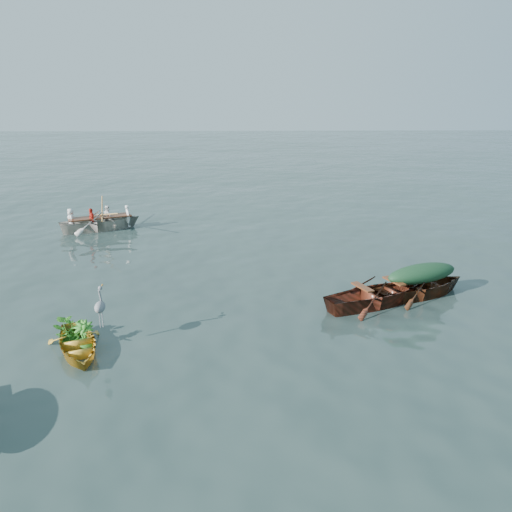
{
  "coord_description": "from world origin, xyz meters",
  "views": [
    {
      "loc": [
        -0.26,
        -11.47,
        5.25
      ],
      "look_at": [
        0.25,
        3.32,
        0.5
      ],
      "focal_mm": 35.0,
      "sensor_mm": 36.0,
      "label": 1
    }
  ],
  "objects_px": {
    "yellow_dinghy": "(78,352)",
    "rowed_boat": "(101,230)",
    "green_tarp_boat": "(419,296)",
    "heron": "(100,312)",
    "open_wooden_boat": "(377,305)"
  },
  "relations": [
    {
      "from": "rowed_boat",
      "to": "heron",
      "type": "distance_m",
      "value": 10.4
    },
    {
      "from": "open_wooden_boat",
      "to": "yellow_dinghy",
      "type": "bearing_deg",
      "value": 84.63
    },
    {
      "from": "rowed_boat",
      "to": "heron",
      "type": "xyz_separation_m",
      "value": [
        2.65,
        -10.03,
        0.8
      ]
    },
    {
      "from": "open_wooden_boat",
      "to": "rowed_boat",
      "type": "bearing_deg",
      "value": 26.03
    },
    {
      "from": "yellow_dinghy",
      "to": "green_tarp_boat",
      "type": "bearing_deg",
      "value": -5.16
    },
    {
      "from": "green_tarp_boat",
      "to": "open_wooden_boat",
      "type": "height_order",
      "value": "open_wooden_boat"
    },
    {
      "from": "green_tarp_boat",
      "to": "heron",
      "type": "bearing_deg",
      "value": 85.73
    },
    {
      "from": "heron",
      "to": "green_tarp_boat",
      "type": "bearing_deg",
      "value": -5.84
    },
    {
      "from": "yellow_dinghy",
      "to": "open_wooden_boat",
      "type": "distance_m",
      "value": 7.47
    },
    {
      "from": "green_tarp_boat",
      "to": "rowed_boat",
      "type": "xyz_separation_m",
      "value": [
        -10.61,
        7.46,
        0.0
      ]
    },
    {
      "from": "green_tarp_boat",
      "to": "rowed_boat",
      "type": "bearing_deg",
      "value": 32.77
    },
    {
      "from": "open_wooden_boat",
      "to": "rowed_boat",
      "type": "xyz_separation_m",
      "value": [
        -9.28,
        8.0,
        0.0
      ]
    },
    {
      "from": "rowed_boat",
      "to": "yellow_dinghy",
      "type": "bearing_deg",
      "value": 168.51
    },
    {
      "from": "green_tarp_boat",
      "to": "heron",
      "type": "relative_size",
      "value": 4.38
    },
    {
      "from": "yellow_dinghy",
      "to": "rowed_boat",
      "type": "relative_size",
      "value": 0.59
    }
  ]
}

